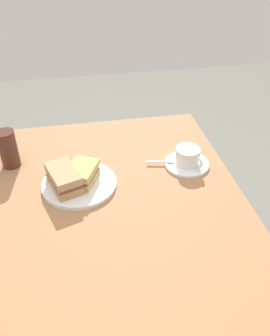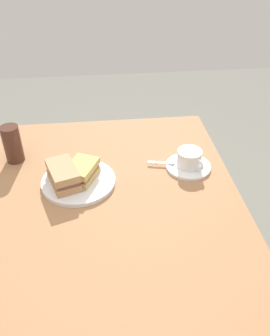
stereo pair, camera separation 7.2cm
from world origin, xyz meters
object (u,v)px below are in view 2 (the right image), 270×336
Objects in this scene: sandwich_plate at (78,181)px; coffee_saucer at (188,166)px; spoon at (166,163)px; drinking_glass at (12,144)px; dining_table at (101,241)px; sandwich_back at (63,175)px; sandwich_front at (82,171)px; coffee_cup at (190,158)px.

coffee_saucer is (-0.05, 0.38, -0.00)m from sandwich_plate.
drinking_glass reaches higher than spoon.
dining_table is at bearing -53.68° from coffee_saucer.
spoon reaches higher than coffee_saucer.
drinking_glass is (-0.11, -0.61, 0.06)m from coffee_saucer.
sandwich_plate is 1.56× the size of sandwich_back.
drinking_glass is at bearing -100.63° from coffee_saucer.
drinking_glass is (-0.10, -0.54, 0.06)m from spoon.
spoon is (-0.08, 0.35, -0.03)m from sandwich_back.
spoon is at bearing 101.79° from sandwich_plate.
spoon is at bearing 136.01° from dining_table.
sandwich_back is at bearing 46.60° from drinking_glass.
sandwich_back is 1.00× the size of coffee_saucer.
sandwich_front is 1.32× the size of coffee_cup.
drinking_glass reaches higher than sandwich_back.
drinking_glass reaches higher than sandwich_plate.
dining_table is 11.54× the size of coffee_cup.
drinking_glass is (-0.35, -0.29, 0.15)m from dining_table.
spoon is at bearing -103.23° from coffee_saucer.
sandwich_plate reaches higher than coffee_saucer.
coffee_cup reaches higher than sandwich_plate.
sandwich_plate reaches higher than dining_table.
spoon is (-0.05, 0.29, -0.03)m from sandwich_front.
spoon is 0.72× the size of drinking_glass.
sandwich_back is (0.02, -0.06, 0.00)m from sandwich_front.
sandwich_back is at bearing -82.39° from coffee_cup.
sandwich_front is 0.37m from coffee_saucer.
spoon is at bearing -104.11° from coffee_cup.
coffee_cup is at bearing 126.08° from dining_table.
coffee_saucer reaches higher than dining_table.
coffee_saucer is at bearing 95.76° from sandwich_front.
drinking_glass reaches higher than coffee_saucer.
coffee_saucer is at bearing 76.77° from spoon.
spoon is 0.55m from drinking_glass.
drinking_glass is (-0.16, -0.23, 0.06)m from sandwich_plate.
coffee_cup is at bearing 96.69° from sandwich_plate.
sandwich_plate is at bearing -161.04° from dining_table.
dining_table is at bearing 14.23° from sandwich_front.
dining_table is at bearing -43.99° from spoon.
dining_table is 8.89× the size of drinking_glass.
coffee_cup is (-0.23, 0.32, 0.12)m from dining_table.
coffee_cup is (-0.05, 0.38, 0.03)m from sandwich_plate.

